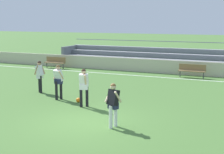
% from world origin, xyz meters
% --- Properties ---
extents(ground_plane, '(160.00, 160.00, 0.00)m').
position_xyz_m(ground_plane, '(0.00, 0.00, 0.00)').
color(ground_plane, '#477033').
extents(field_line_sideline, '(44.00, 0.12, 0.01)m').
position_xyz_m(field_line_sideline, '(0.00, 11.06, 0.00)').
color(field_line_sideline, white).
rests_on(field_line_sideline, ground).
extents(sideline_wall, '(48.00, 0.16, 0.99)m').
position_xyz_m(sideline_wall, '(0.00, 12.78, 0.49)').
color(sideline_wall, beige).
rests_on(sideline_wall, ground).
extents(bleacher_stand, '(18.91, 2.71, 2.11)m').
position_xyz_m(bleacher_stand, '(-0.62, 15.18, 0.87)').
color(bleacher_stand, '#B2B2B7').
rests_on(bleacher_stand, ground).
extents(bench_far_left, '(1.80, 0.40, 0.90)m').
position_xyz_m(bench_far_left, '(-9.27, 11.80, 0.55)').
color(bench_far_left, olive).
rests_on(bench_far_left, ground).
extents(bench_far_right, '(1.80, 0.40, 0.90)m').
position_xyz_m(bench_far_right, '(1.62, 11.80, 0.55)').
color(bench_far_right, olive).
rests_on(bench_far_right, ground).
extents(player_white_wide_right, '(0.46, 0.48, 1.71)m').
position_xyz_m(player_white_wide_right, '(-3.02, 2.75, 1.02)').
color(player_white_wide_right, black).
rests_on(player_white_wide_right, ground).
extents(player_white_trailing_run, '(0.46, 0.55, 1.72)m').
position_xyz_m(player_white_trailing_run, '(-1.21, 2.03, 1.03)').
color(player_white_trailing_run, black).
rests_on(player_white_trailing_run, ground).
extents(player_dark_dropping_back, '(0.59, 0.44, 1.62)m').
position_xyz_m(player_dark_dropping_back, '(1.17, -0.10, 0.96)').
color(player_dark_dropping_back, white).
rests_on(player_dark_dropping_back, ground).
extents(player_white_overlapping, '(0.44, 0.44, 1.71)m').
position_xyz_m(player_white_overlapping, '(-4.80, 3.68, 1.02)').
color(player_white_overlapping, black).
rests_on(player_white_overlapping, ground).
extents(soccer_ball, '(0.22, 0.22, 0.22)m').
position_xyz_m(soccer_ball, '(-1.87, 2.65, 0.11)').
color(soccer_ball, orange).
rests_on(soccer_ball, ground).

